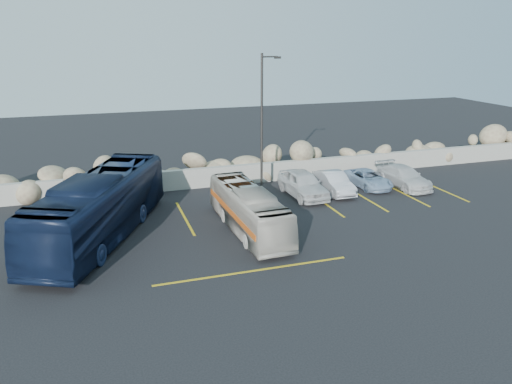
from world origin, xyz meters
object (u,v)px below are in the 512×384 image
object	(u,v)px
lamppost	(263,121)
car_d	(368,179)
vintage_bus	(249,210)
car_c	(404,177)
car_a	(303,184)
car_b	(334,183)
tour_coach	(100,207)

from	to	relation	value
lamppost	car_d	size ratio (longest dim) A/B	2.17
lamppost	car_d	distance (m)	7.65
vintage_bus	car_d	xyz separation A→B (m)	(9.08, 4.52, -0.54)
car_c	car_a	bearing A→B (deg)	175.73
car_a	car_d	size ratio (longest dim) A/B	1.18
car_c	lamppost	bearing A→B (deg)	169.27
lamppost	car_b	bearing A→B (deg)	-13.82
tour_coach	car_a	bearing A→B (deg)	39.38
car_c	car_d	size ratio (longest dim) A/B	1.15
tour_coach	car_b	xyz separation A→B (m)	(13.23, 2.83, -0.88)
car_d	vintage_bus	bearing A→B (deg)	-156.82
car_b	car_c	size ratio (longest dim) A/B	0.88
lamppost	tour_coach	bearing A→B (deg)	-157.16
car_c	tour_coach	bearing A→B (deg)	-174.39
tour_coach	car_a	size ratio (longest dim) A/B	2.47
vintage_bus	car_d	distance (m)	10.16
vintage_bus	car_b	distance (m)	7.77
car_d	car_b	bearing A→B (deg)	-174.32
car_b	car_c	xyz separation A→B (m)	(4.63, -0.22, 0.00)
lamppost	car_b	world-z (taller)	lamppost
car_b	car_d	bearing A→B (deg)	10.94
lamppost	car_a	distance (m)	4.27
vintage_bus	car_b	world-z (taller)	vintage_bus
tour_coach	car_c	bearing A→B (deg)	33.74
car_b	car_c	distance (m)	4.63
car_a	car_b	distance (m)	2.01
vintage_bus	tour_coach	bearing A→B (deg)	167.12
car_a	vintage_bus	bearing A→B (deg)	-139.75
lamppost	vintage_bus	xyz separation A→B (m)	(-2.45, -5.14, -3.25)
car_d	lamppost	bearing A→B (deg)	171.40
tour_coach	car_d	size ratio (longest dim) A/B	2.91
car_b	car_d	distance (m)	2.54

